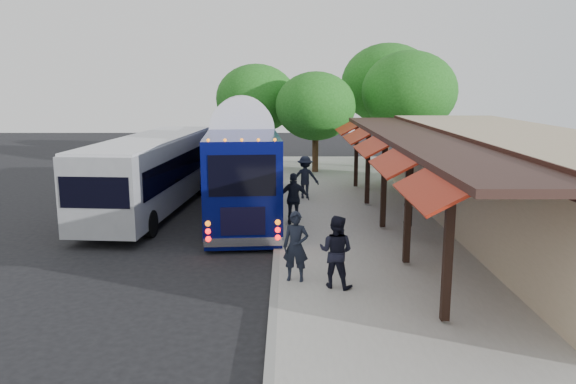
% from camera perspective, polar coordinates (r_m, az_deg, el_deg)
% --- Properties ---
extents(ground, '(90.00, 90.00, 0.00)m').
position_cam_1_polar(ground, '(16.27, -1.42, -7.87)').
color(ground, black).
rests_on(ground, ground).
extents(sidewalk, '(10.00, 40.00, 0.15)m').
position_cam_1_polar(sidewalk, '(20.60, 12.91, -3.86)').
color(sidewalk, '#9E9B93').
rests_on(sidewalk, ground).
extents(curb, '(0.20, 40.00, 0.16)m').
position_cam_1_polar(curb, '(20.07, -1.02, -3.97)').
color(curb, gray).
rests_on(curb, ground).
extents(station_shelter, '(8.15, 20.00, 3.60)m').
position_cam_1_polar(station_shelter, '(21.26, 22.04, 0.95)').
color(station_shelter, tan).
rests_on(station_shelter, ground).
extents(coach_bus, '(3.42, 11.98, 3.79)m').
position_cam_1_polar(coach_bus, '(22.96, -4.66, 2.89)').
color(coach_bus, '#070C54').
rests_on(coach_bus, ground).
extents(city_bus, '(3.43, 11.68, 3.09)m').
position_cam_1_polar(city_bus, '(23.85, -13.58, 2.14)').
color(city_bus, gray).
rests_on(city_bus, ground).
extents(ped_a, '(0.75, 0.56, 1.86)m').
position_cam_1_polar(ped_a, '(14.69, 0.80, -5.55)').
color(ped_a, black).
rests_on(ped_a, sidewalk).
extents(ped_b, '(1.12, 1.01, 1.86)m').
position_cam_1_polar(ped_b, '(14.30, 4.90, -6.04)').
color(ped_b, black).
rests_on(ped_b, sidewalk).
extents(ped_c, '(1.12, 0.48, 1.91)m').
position_cam_1_polar(ped_c, '(20.49, 0.60, -0.70)').
color(ped_c, black).
rests_on(ped_c, sidewalk).
extents(ped_d, '(1.29, 0.83, 1.90)m').
position_cam_1_polar(ped_d, '(25.23, 1.75, 1.51)').
color(ped_d, black).
rests_on(ped_d, sidewalk).
extents(sign_board, '(0.18, 0.53, 1.19)m').
position_cam_1_polar(sign_board, '(18.83, 12.06, -2.47)').
color(sign_board, black).
rests_on(sign_board, sidewalk).
extents(tree_left, '(4.63, 4.63, 5.93)m').
position_cam_1_polar(tree_left, '(32.59, 2.83, 8.69)').
color(tree_left, '#382314').
rests_on(tree_left, ground).
extents(tree_mid, '(6.09, 6.09, 7.80)m').
position_cam_1_polar(tree_mid, '(37.54, 10.13, 10.76)').
color(tree_mid, '#382314').
rests_on(tree_mid, ground).
extents(tree_right, '(5.58, 5.58, 7.15)m').
position_cam_1_polar(tree_right, '(34.13, 12.20, 9.94)').
color(tree_right, '#382314').
rests_on(tree_right, ground).
extents(tree_far, '(5.03, 5.03, 6.44)m').
position_cam_1_polar(tree_far, '(35.43, -3.24, 9.43)').
color(tree_far, '#382314').
rests_on(tree_far, ground).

